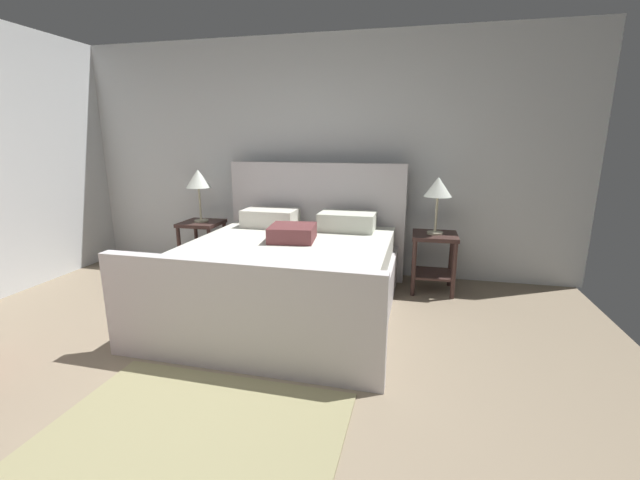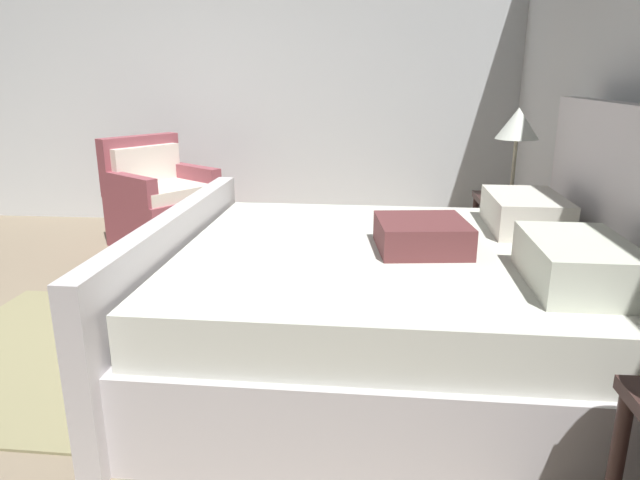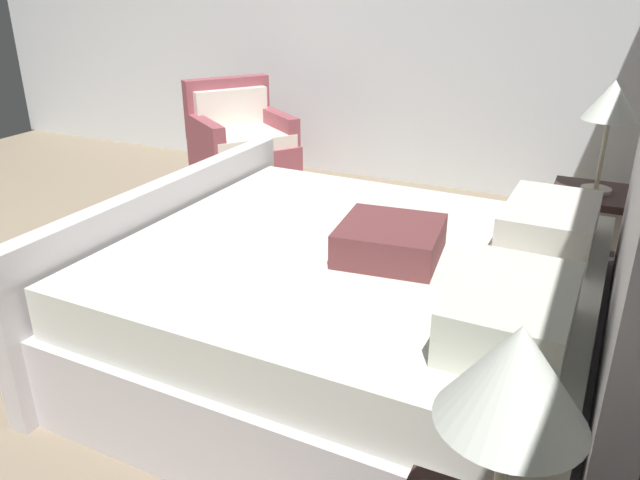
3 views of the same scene
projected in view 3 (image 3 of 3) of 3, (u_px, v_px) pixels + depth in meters
name	position (u px, v px, depth m)	size (l,w,h in m)	color
ground_plane	(44.00, 286.00, 3.66)	(5.62, 6.45, 0.02)	gray
wall_side_left	(275.00, 19.00, 5.52)	(0.12, 6.57, 2.62)	silver
bed	(368.00, 307.00, 2.70)	(2.01, 2.21, 1.28)	silver
table_lamp_right	(515.00, 384.00, 1.05)	(0.27, 0.27, 0.57)	#B7B293
nightstand_left	(589.00, 225.00, 3.45)	(0.44, 0.44, 0.60)	#3A2522
table_lamp_left	(612.00, 104.00, 3.18)	(0.28, 0.28, 0.59)	#B7B293
armchair	(241.00, 150.00, 5.12)	(1.01, 1.01, 0.90)	#92454F
area_rug	(71.00, 292.00, 3.56)	(1.58, 1.24, 0.01)	#89835C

